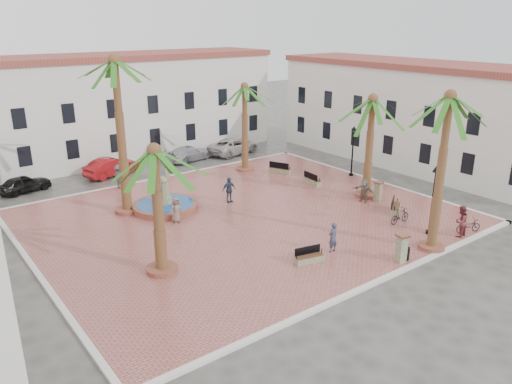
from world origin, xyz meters
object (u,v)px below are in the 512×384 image
Objects in this scene: palm_sw at (155,167)px; car_black at (24,184)px; bicycle_a at (468,226)px; car_white at (234,146)px; bench_se at (395,208)px; litter_bin at (406,253)px; bollard_n at (167,170)px; bench_s at (309,258)px; cyclist_a at (333,237)px; palm_s at (448,112)px; pedestrian_fountain_b at (229,190)px; palm_ne at (245,96)px; palm_e at (372,111)px; pedestrian_east at (364,190)px; cyclist_b at (461,221)px; bollard_se at (402,248)px; fountain at (165,205)px; lamppost_e at (353,142)px; car_silver at (189,153)px; lamppost_s at (434,188)px; pedestrian_fountain_a at (176,210)px; bollard_e at (378,191)px; bench_ne at (280,170)px; bench_e at (313,181)px; bicycle_b at (400,216)px; car_red at (112,167)px; pedestrian_north at (119,177)px.

car_black is at bearing 97.36° from palm_sw.
car_white reaches higher than bicycle_a.
litter_bin is at bearing -169.84° from bench_se.
bench_s is at bearing -93.08° from bollard_n.
bollard_n is 22.85m from bicycle_a.
palm_s is at bearing 143.55° from cyclist_a.
palm_ne is at bearing 47.93° from pedestrian_fountain_b.
palm_e is at bearing 169.75° from car_white.
palm_s is 22.68m from bollard_n.
pedestrian_east is (-0.94, 7.45, 0.44)m from bicycle_a.
pedestrian_east is (7.55, 4.37, -0.01)m from cyclist_a.
cyclist_b reaches higher than litter_bin.
palm_e reaches higher than palm_sw.
car_black is (-12.94, 24.68, -0.31)m from bollard_se.
lamppost_e reaches higher than fountain.
bicycle_a reaches higher than bench_s.
car_silver is (-1.25, 25.01, -7.16)m from palm_s.
fountain reaches higher than pedestrian_east.
bench_s is 8.94m from lamppost_s.
palm_sw reaches higher than bollard_se.
lamppost_s is 15.77m from pedestrian_fountain_a.
lamppost_s is (15.07, -5.40, -2.65)m from palm_sw.
bollard_e is 0.84× the size of cyclist_a.
palm_e is 11.24m from palm_ne.
palm_sw is at bearing 96.81° from bench_ne.
palm_s is at bearing -117.68° from bollard_e.
bollard_n is at bearing 52.04° from bench_e.
palm_e reaches higher than bicycle_b.
palm_ne is 4.30× the size of pedestrian_east.
lamppost_e is at bearing -145.19° from cyclist_a.
lamppost_s is 2.62× the size of pedestrian_fountain_a.
palm_sw is 18.74m from palm_ne.
car_red is at bearing 88.20° from bench_se.
bollard_n is 10.70m from car_black.
lamppost_e reaches higher than car_white.
bench_s is at bearing 178.45° from pedestrian_north.
lamppost_e is at bearing 53.47° from litter_bin.
palm_ne is 1.93× the size of car_black.
bench_se is at bearing 157.54° from bench_ne.
bench_ne is at bearing 68.52° from bench_s.
bollard_n reaches higher than car_red.
palm_sw is at bearing 116.21° from bench_e.
bicycle_a is at bearing -55.06° from pedestrian_fountain_b.
car_black is (-19.42, 24.68, 0.08)m from bicycle_a.
lamppost_s is 6.28m from bollard_e.
bench_e is 1.05× the size of pedestrian_east.
palm_ne is at bearing -113.05° from cyclist_a.
bicycle_a is 1.09m from cyclist_b.
pedestrian_fountain_a is at bearing -65.79° from cyclist_a.
bicycle_b is at bearing 16.44° from bench_s.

